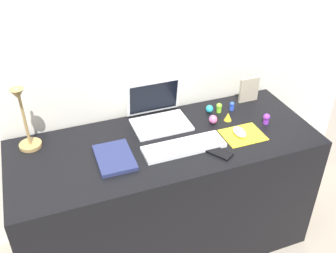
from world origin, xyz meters
TOP-DOWN VIEW (x-y plane):
  - ground_plane at (0.00, 0.00)m, footprint 6.00×6.00m
  - back_wall at (0.00, 0.34)m, footprint 2.77×0.05m
  - desk at (0.00, 0.00)m, footprint 1.57×0.61m
  - laptop at (0.03, 0.20)m, footprint 0.30×0.25m
  - keyboard at (0.06, -0.08)m, footprint 0.41×0.13m
  - mousepad at (0.39, -0.09)m, footprint 0.21×0.17m
  - mouse at (0.37, -0.08)m, footprint 0.06×0.10m
  - cell_phone at (0.21, -0.18)m, footprint 0.12×0.14m
  - desk_lamp at (-0.64, 0.17)m, footprint 0.11×0.15m
  - notebook_pad at (-0.28, -0.05)m, footprint 0.17×0.24m
  - picture_frame at (0.60, 0.22)m, footprint 0.12×0.02m
  - toy_figurine_purple at (0.56, -0.03)m, footprint 0.04×0.04m
  - toy_figurine_blue at (0.46, 0.16)m, footprint 0.03×0.03m
  - toy_figurine_cyan at (0.33, 0.18)m, footprint 0.04×0.04m
  - toy_figurine_pink at (0.30, 0.07)m, footprint 0.05×0.05m
  - toy_figurine_lime at (0.38, 0.16)m, footprint 0.03×0.03m
  - toy_figurine_yellow at (0.39, 0.07)m, footprint 0.04×0.04m

SIDE VIEW (x-z plane):
  - ground_plane at x=0.00m, z-range 0.00..0.00m
  - desk at x=0.00m, z-range 0.00..0.74m
  - back_wall at x=0.00m, z-range 0.00..1.44m
  - mousepad at x=0.39m, z-range 0.74..0.74m
  - cell_phone at x=0.21m, z-range 0.74..0.75m
  - keyboard at x=0.06m, z-range 0.74..0.76m
  - notebook_pad at x=-0.28m, z-range 0.74..0.76m
  - mouse at x=0.37m, z-range 0.74..0.78m
  - toy_figurine_cyan at x=0.33m, z-range 0.74..0.79m
  - toy_figurine_yellow at x=0.39m, z-range 0.74..0.79m
  - toy_figurine_pink at x=0.30m, z-range 0.74..0.79m
  - toy_figurine_blue at x=0.46m, z-range 0.74..0.79m
  - toy_figurine_lime at x=0.38m, z-range 0.74..0.80m
  - toy_figurine_purple at x=0.56m, z-range 0.74..0.80m
  - laptop at x=0.03m, z-range 0.69..0.90m
  - picture_frame at x=0.60m, z-range 0.74..0.89m
  - desk_lamp at x=-0.64m, z-range 0.73..1.09m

